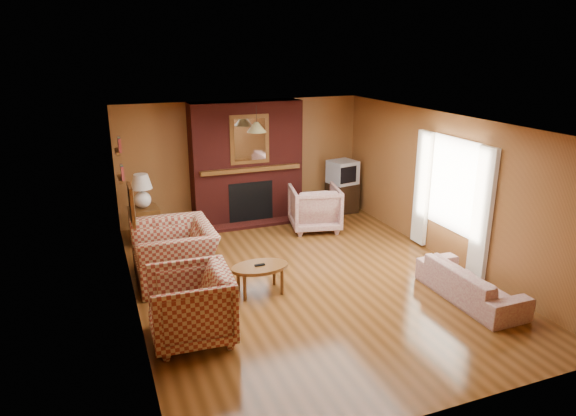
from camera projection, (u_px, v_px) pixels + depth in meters
name	position (u px, v px, depth m)	size (l,w,h in m)	color
floor	(305.00, 278.00, 7.90)	(6.50, 6.50, 0.00)	#4C2C10
ceiling	(307.00, 122.00, 7.17)	(6.50, 6.50, 0.00)	silver
wall_back	(243.00, 160.00, 10.42)	(6.50, 6.50, 0.00)	#935D2D
wall_front	(446.00, 302.00, 4.65)	(6.50, 6.50, 0.00)	#935D2D
wall_left	(129.00, 224.00, 6.67)	(6.50, 6.50, 0.00)	#935D2D
wall_right	(446.00, 187.00, 8.40)	(6.50, 6.50, 0.00)	#935D2D
fireplace	(247.00, 163.00, 10.19)	(2.20, 0.82, 2.40)	#491410
window_right	(451.00, 195.00, 8.23)	(0.10, 1.85, 2.00)	beige
bookshelf	(120.00, 160.00, 8.24)	(0.09, 0.55, 0.71)	brown
botanical_print	(132.00, 205.00, 6.31)	(0.05, 0.40, 0.50)	brown
pendant_light	(257.00, 127.00, 9.34)	(0.36, 0.36, 0.48)	black
plaid_loveseat	(175.00, 253.00, 7.75)	(1.32, 1.15, 0.85)	maroon
plaid_armchair	(191.00, 306.00, 6.15)	(0.95, 0.98, 0.89)	maroon
floral_sofa	(470.00, 283.00, 7.19)	(1.68, 0.66, 0.49)	#BCB092
floral_armchair	(315.00, 208.00, 9.90)	(0.91, 0.94, 0.85)	#BCB092
coffee_table	(260.00, 269.00, 7.34)	(0.83, 0.51, 0.44)	brown
side_table	(145.00, 225.00, 9.25)	(0.49, 0.49, 0.65)	brown
table_lamp	(142.00, 189.00, 9.05)	(0.37, 0.37, 0.62)	silver
tv_stand	(342.00, 197.00, 11.00)	(0.57, 0.52, 0.62)	black
crt_tv	(343.00, 172.00, 10.83)	(0.62, 0.61, 0.49)	#AEB1B6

